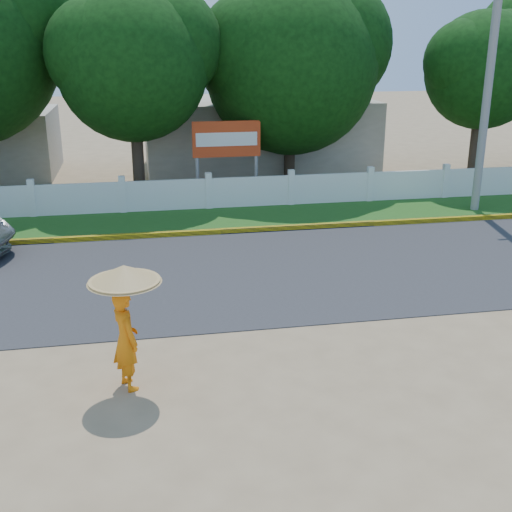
{
  "coord_description": "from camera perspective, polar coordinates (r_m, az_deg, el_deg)",
  "views": [
    {
      "loc": [
        -2.41,
        -10.97,
        5.81
      ],
      "look_at": [
        0.0,
        2.0,
        1.3
      ],
      "focal_mm": 45.0,
      "sensor_mm": 36.0,
      "label": 1
    }
  ],
  "objects": [
    {
      "name": "building_near",
      "position": [
        29.77,
        0.06,
        10.73
      ],
      "size": [
        10.0,
        6.0,
        3.2
      ],
      "primitive_type": "cube",
      "color": "#B7AD99",
      "rests_on": "ground"
    },
    {
      "name": "monk_with_parasol",
      "position": [
        11.05,
        -11.57,
        -4.66
      ],
      "size": [
        1.24,
        1.24,
        2.26
      ],
      "color": "orange",
      "rests_on": "ground"
    },
    {
      "name": "tree_row",
      "position": [
        25.73,
        0.38,
        17.0
      ],
      "size": [
        39.67,
        7.88,
        9.08
      ],
      "color": "#473828",
      "rests_on": "ground"
    },
    {
      "name": "grass_verge",
      "position": [
        21.65,
        -3.75,
        3.3
      ],
      "size": [
        60.0,
        3.5,
        0.03
      ],
      "primitive_type": "cube",
      "color": "#2D601E",
      "rests_on": "ground"
    },
    {
      "name": "utility_pole",
      "position": [
        23.45,
        19.89,
        13.58
      ],
      "size": [
        0.28,
        0.28,
        8.18
      ],
      "primitive_type": "cylinder",
      "color": "gray",
      "rests_on": "ground"
    },
    {
      "name": "ground",
      "position": [
        12.65,
        1.67,
        -8.48
      ],
      "size": [
        120.0,
        120.0,
        0.0
      ],
      "primitive_type": "plane",
      "color": "#9E8460",
      "rests_on": "ground"
    },
    {
      "name": "road",
      "position": [
        16.7,
        -1.57,
        -1.46
      ],
      "size": [
        60.0,
        7.0,
        0.02
      ],
      "primitive_type": "cube",
      "color": "#38383A",
      "rests_on": "ground"
    },
    {
      "name": "fence",
      "position": [
        22.92,
        -4.22,
        5.54
      ],
      "size": [
        40.0,
        0.1,
        1.1
      ],
      "primitive_type": "cube",
      "color": "silver",
      "rests_on": "ground"
    },
    {
      "name": "curb",
      "position": [
        20.01,
        -3.16,
        2.2
      ],
      "size": [
        40.0,
        0.18,
        0.16
      ],
      "primitive_type": "cube",
      "color": "yellow",
      "rests_on": "ground"
    },
    {
      "name": "billboard",
      "position": [
        23.78,
        -2.64,
        9.97
      ],
      "size": [
        2.5,
        0.13,
        2.95
      ],
      "color": "gray",
      "rests_on": "ground"
    }
  ]
}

